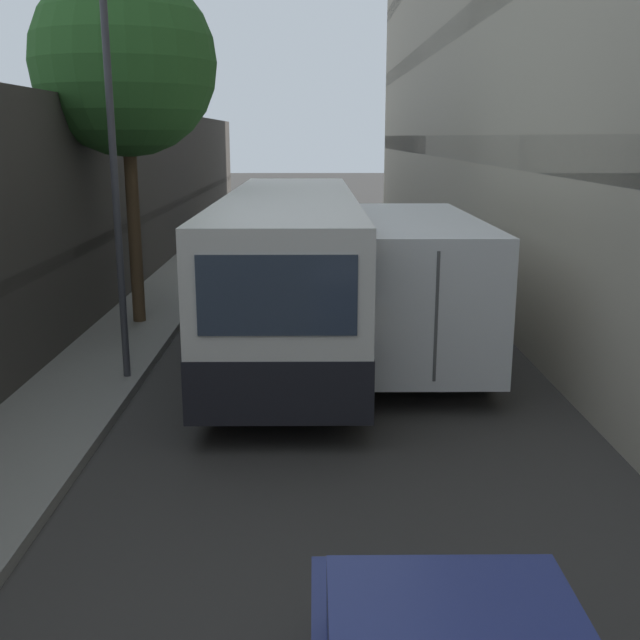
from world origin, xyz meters
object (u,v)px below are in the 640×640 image
(bus, at_px, (291,265))
(box_truck, at_px, (404,273))
(panel_van, at_px, (280,224))
(street_tree_left, at_px, (124,64))
(street_lamp, at_px, (108,79))

(bus, bearing_deg, box_truck, -8.55)
(panel_van, bearing_deg, bus, -86.46)
(bus, xyz_separation_m, box_truck, (2.30, -0.35, -0.10))
(box_truck, xyz_separation_m, panel_van, (-3.08, 12.95, -0.47))
(bus, distance_m, box_truck, 2.33)
(panel_van, height_order, street_tree_left, street_tree_left)
(bus, relative_size, street_tree_left, 1.55)
(box_truck, xyz_separation_m, street_lamp, (-5.09, -2.39, 3.57))
(box_truck, bearing_deg, panel_van, 103.39)
(bus, bearing_deg, street_tree_left, 159.71)
(bus, distance_m, street_lamp, 5.22)
(bus, distance_m, street_tree_left, 5.49)
(bus, relative_size, box_truck, 1.40)
(panel_van, height_order, street_lamp, street_lamp)
(box_truck, distance_m, street_tree_left, 7.30)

